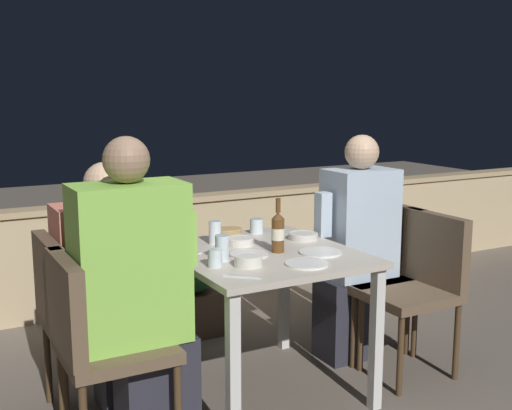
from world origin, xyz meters
The scene contains 25 objects.
ground_plane centered at (0.00, 0.00, 0.00)m, with size 16.00×16.00×0.00m, color #665B51.
parapet_wall centered at (0.00, 1.60, 0.38)m, with size 9.00×0.18×0.75m.
dining_table centered at (0.00, 0.00, 0.63)m, with size 0.86×0.94×0.73m.
planter_hedge centered at (-0.22, 0.92, 0.33)m, with size 0.76×0.47×0.59m.
chair_left_near centered at (-0.89, -0.18, 0.53)m, with size 0.45×0.44×0.86m.
person_green_blouse centered at (-0.69, -0.18, 0.66)m, with size 0.51×0.26×1.32m.
chair_left_far centered at (-0.88, 0.20, 0.53)m, with size 0.45×0.44×0.86m.
person_coral_top centered at (-0.68, 0.20, 0.59)m, with size 0.52×0.26×1.18m.
chair_right_near centered at (0.85, -0.19, 0.53)m, with size 0.45×0.44×0.86m.
chair_right_far centered at (0.86, 0.14, 0.53)m, with size 0.45×0.44×0.86m.
person_blue_shirt centered at (0.67, 0.14, 0.64)m, with size 0.48×0.26×1.27m.
beer_bottle centered at (0.06, -0.04, 0.83)m, with size 0.06×0.06×0.27m.
plate_0 centered at (0.05, -0.31, 0.73)m, with size 0.20×0.20×0.01m.
plate_1 centered at (0.23, -0.16, 0.73)m, with size 0.21×0.21×0.01m.
plate_2 centered at (-0.10, -0.04, 0.73)m, with size 0.18×0.18×0.01m.
bowl_0 centered at (-0.19, -0.20, 0.75)m, with size 0.13×0.13×0.05m.
bowl_1 centered at (0.32, 0.13, 0.75)m, with size 0.16×0.16×0.03m.
bowl_2 centered at (-0.01, 0.37, 0.75)m, with size 0.15×0.15×0.05m.
bowl_3 centered at (-0.04, 0.18, 0.75)m, with size 0.14×0.14×0.04m.
glass_cup_0 centered at (-0.14, 0.26, 0.79)m, with size 0.06×0.06×0.12m.
glass_cup_1 centered at (-0.25, -0.06, 0.79)m, with size 0.07×0.07×0.12m.
glass_cup_2 centered at (-0.33, -0.14, 0.77)m, with size 0.06×0.06×0.08m.
glass_cup_3 centered at (0.17, 0.37, 0.77)m, with size 0.07×0.07×0.08m.
fork_0 centered at (-0.30, 0.18, 0.73)m, with size 0.03×0.17×0.01m.
fork_1 centered at (-0.29, -0.34, 0.73)m, with size 0.14×0.13×0.01m.
Camera 1 is at (-1.49, -2.66, 1.50)m, focal length 45.00 mm.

